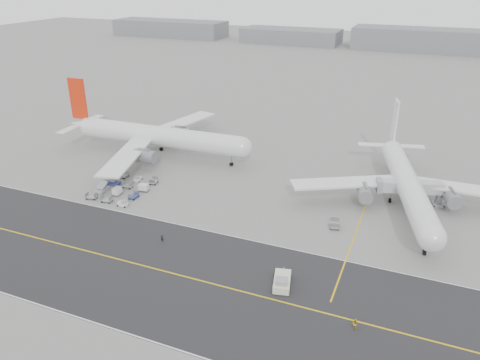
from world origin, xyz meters
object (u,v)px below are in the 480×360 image
at_px(ground_crew_a, 162,238).
at_px(ground_crew_b, 355,324).
at_px(jet_bridge, 411,188).
at_px(airliner_b, 407,183).
at_px(airliner_a, 155,136).
at_px(pushback_tug, 282,282).

xyz_separation_m(ground_crew_a, ground_crew_b, (39.86, -10.20, 0.12)).
xyz_separation_m(jet_bridge, ground_crew_a, (-44.21, -36.07, -3.33)).
relative_size(airliner_b, ground_crew_a, 33.50).
bearing_deg(ground_crew_a, airliner_a, 120.15).
xyz_separation_m(pushback_tug, ground_crew_a, (-26.50, 4.45, -0.11)).
height_order(airliner_a, ground_crew_a, airliner_a).
distance_m(pushback_tug, ground_crew_a, 26.87).
bearing_deg(airliner_b, jet_bridge, 4.18).
relative_size(jet_bridge, ground_crew_b, 8.72).
bearing_deg(pushback_tug, ground_crew_a, 157.04).
bearing_deg(ground_crew_b, pushback_tug, -27.59).
relative_size(ground_crew_a, ground_crew_b, 0.87).
bearing_deg(ground_crew_a, airliner_b, 36.66).
distance_m(jet_bridge, ground_crew_a, 57.16).
xyz_separation_m(pushback_tug, ground_crew_b, (13.36, -5.75, 0.01)).
xyz_separation_m(airliner_a, jet_bridge, (70.67, -4.58, -1.80)).
xyz_separation_m(jet_bridge, ground_crew_b, (-4.36, -46.27, -3.21)).
relative_size(pushback_tug, jet_bridge, 0.49).
height_order(airliner_a, pushback_tug, airliner_a).
distance_m(pushback_tug, ground_crew_b, 14.55).
relative_size(airliner_a, pushback_tug, 7.70).
height_order(pushback_tug, ground_crew_b, pushback_tug).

